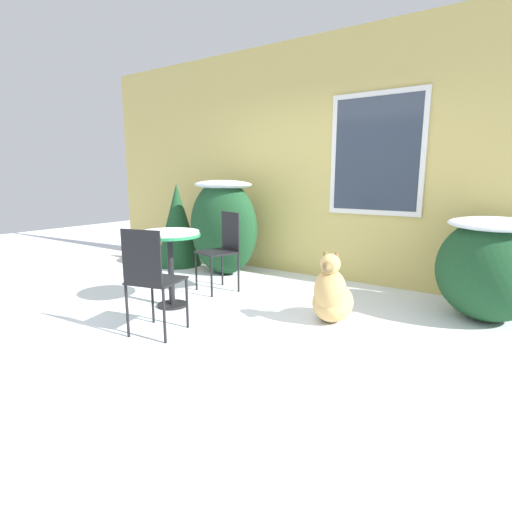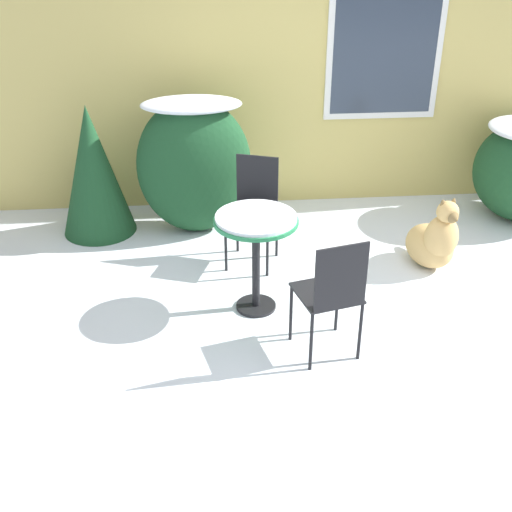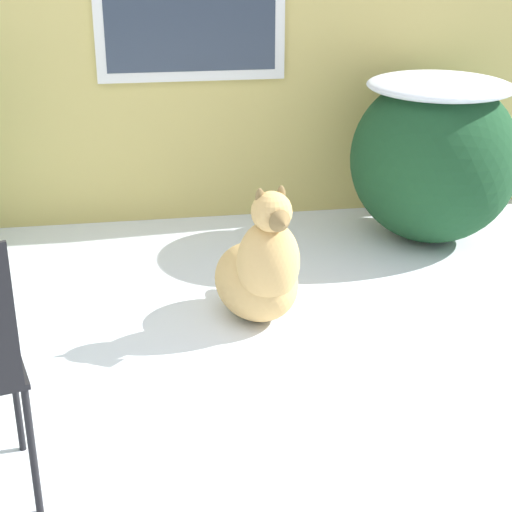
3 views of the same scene
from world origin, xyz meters
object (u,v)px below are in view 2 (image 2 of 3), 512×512
at_px(patio_table, 256,233).
at_px(patio_chair_near_table, 254,206).
at_px(patio_chair_far_side, 332,292).
at_px(dog, 434,241).

bearing_deg(patio_table, patio_chair_near_table, 86.31).
relative_size(patio_table, patio_chair_near_table, 0.86).
bearing_deg(patio_chair_near_table, patio_chair_far_side, -55.03).
height_order(patio_chair_far_side, dog, patio_chair_far_side).
xyz_separation_m(patio_table, dog, (1.59, 0.51, -0.42)).
distance_m(patio_chair_near_table, dog, 1.59).
relative_size(patio_chair_far_side, dog, 1.34).
height_order(patio_chair_near_table, patio_chair_far_side, same).
distance_m(patio_chair_near_table, patio_chair_far_side, 1.50).
height_order(patio_table, patio_chair_far_side, patio_chair_far_side).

